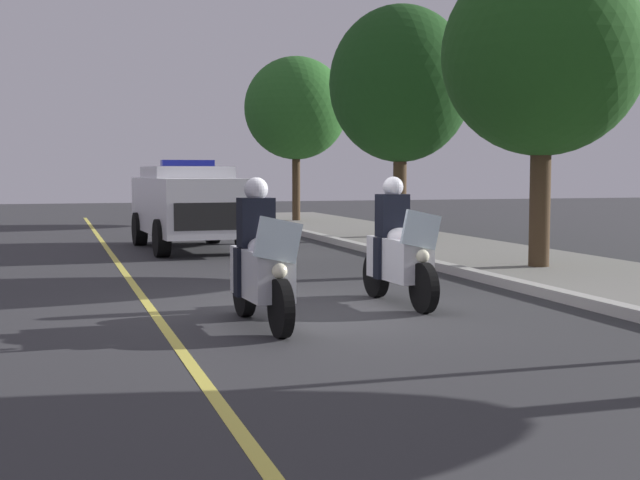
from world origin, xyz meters
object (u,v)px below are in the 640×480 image
at_px(tree_mid_block, 543,56).
at_px(tree_far_back, 401,84).
at_px(police_motorcycle_lead_right, 398,253).
at_px(tree_behind_suv, 296,108).
at_px(police_motorcycle_lead_left, 261,266).
at_px(police_suv, 189,203).

xyz_separation_m(tree_mid_block, tree_far_back, (-7.43, 0.38, 0.22)).
relative_size(police_motorcycle_lead_right, tree_behind_suv, 0.38).
bearing_deg(tree_far_back, tree_mid_block, -2.94).
bearing_deg(tree_mid_block, tree_far_back, 177.06).
height_order(police_motorcycle_lead_left, police_suv, police_suv).
distance_m(tree_mid_block, tree_behind_suv, 15.45).
height_order(police_suv, tree_behind_suv, tree_behind_suv).
xyz_separation_m(police_motorcycle_lead_right, police_suv, (-9.08, -1.44, 0.37)).
bearing_deg(tree_far_back, police_motorcycle_lead_right, -22.48).
xyz_separation_m(police_suv, tree_behind_suv, (-9.18, 5.11, 2.89)).
height_order(tree_mid_block, tree_behind_suv, tree_behind_suv).
xyz_separation_m(police_suv, tree_far_back, (-1.17, 5.68, 2.96)).
height_order(police_motorcycle_lead_left, tree_mid_block, tree_mid_block).
bearing_deg(tree_behind_suv, police_suv, -29.08).
relative_size(police_motorcycle_lead_right, tree_mid_block, 0.39).
distance_m(police_motorcycle_lead_right, police_suv, 9.20).
bearing_deg(tree_mid_block, police_motorcycle_lead_left, -57.17).
relative_size(police_motorcycle_lead_left, police_suv, 0.43).
xyz_separation_m(police_motorcycle_lead_right, tree_mid_block, (-2.81, 3.86, 3.11)).
height_order(police_motorcycle_lead_left, tree_behind_suv, tree_behind_suv).
bearing_deg(tree_mid_block, tree_behind_suv, -179.32).
distance_m(tree_far_back, tree_behind_suv, 8.04).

